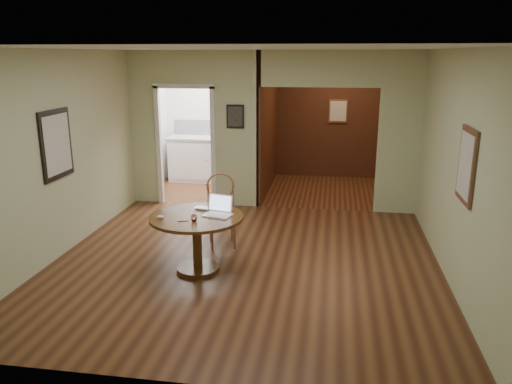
% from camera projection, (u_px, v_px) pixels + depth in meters
% --- Properties ---
extents(floor, '(5.00, 5.00, 0.00)m').
position_uv_depth(floor, '(245.00, 263.00, 6.50)').
color(floor, '#442213').
rests_on(floor, ground).
extents(room_shell, '(5.20, 7.50, 5.00)m').
position_uv_depth(room_shell, '(249.00, 130.00, 9.18)').
color(room_shell, white).
rests_on(room_shell, ground).
extents(dining_table, '(1.15, 1.15, 0.72)m').
position_uv_depth(dining_table, '(197.00, 230.00, 6.16)').
color(dining_table, brown).
rests_on(dining_table, ground).
extents(chair, '(0.55, 0.55, 1.03)m').
position_uv_depth(chair, '(221.00, 206.00, 7.02)').
color(chair, '#AE623D').
rests_on(chair, ground).
extents(open_laptop, '(0.38, 0.36, 0.23)m').
position_uv_depth(open_laptop, '(219.00, 209.00, 6.15)').
color(open_laptop, white).
rests_on(open_laptop, dining_table).
extents(closed_laptop, '(0.36, 0.27, 0.03)m').
position_uv_depth(closed_laptop, '(206.00, 210.00, 6.30)').
color(closed_laptop, silver).
rests_on(closed_laptop, dining_table).
extents(mouse, '(0.10, 0.06, 0.04)m').
position_uv_depth(mouse, '(160.00, 217.00, 5.99)').
color(mouse, white).
rests_on(mouse, dining_table).
extents(wine_glass, '(0.08, 0.08, 0.09)m').
position_uv_depth(wine_glass, '(194.00, 218.00, 5.88)').
color(wine_glass, white).
rests_on(wine_glass, dining_table).
extents(pen, '(0.12, 0.04, 0.01)m').
position_uv_depth(pen, '(183.00, 221.00, 5.90)').
color(pen, navy).
rests_on(pen, dining_table).
extents(kitchen_cabinet, '(2.06, 0.60, 0.94)m').
position_uv_depth(kitchen_cabinet, '(217.00, 159.00, 10.58)').
color(kitchen_cabinet, white).
rests_on(kitchen_cabinet, ground).
extents(grocery_bag, '(0.34, 0.30, 0.30)m').
position_uv_depth(grocery_bag, '(242.00, 131.00, 10.33)').
color(grocery_bag, beige).
rests_on(grocery_bag, kitchen_cabinet).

